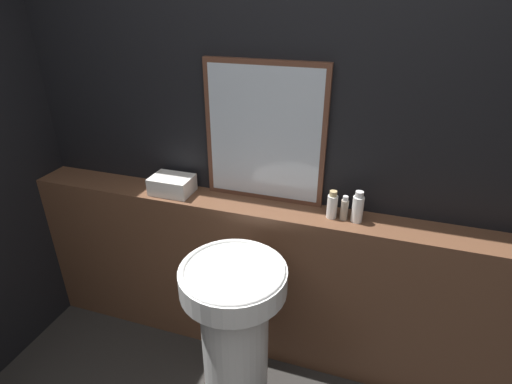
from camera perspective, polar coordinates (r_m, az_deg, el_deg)
wall_back at (r=2.07m, az=4.45°, el=6.15°), size 8.00×0.06×2.50m
vanity_counter at (r=2.34m, az=2.91°, el=-12.87°), size 2.92×0.22×0.97m
pedestal_sink at (r=2.03m, az=-3.04°, el=-19.36°), size 0.48×0.48×0.90m
mirror at (r=2.02m, az=1.21°, el=8.26°), size 0.63×0.03×0.72m
towel_stack at (r=2.25m, az=-11.89°, el=1.04°), size 0.23×0.16×0.09m
shampoo_bottle at (r=1.99m, az=10.83°, el=-1.88°), size 0.05×0.05×0.14m
conditioner_bottle at (r=1.99m, az=12.51°, el=-2.34°), size 0.04×0.04×0.13m
lotion_bottle at (r=1.98m, az=14.33°, el=-2.19°), size 0.05×0.05×0.16m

